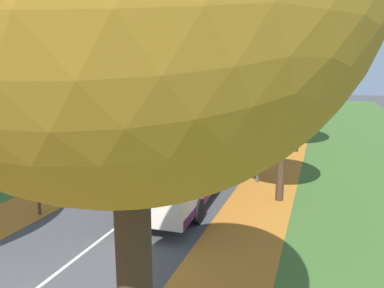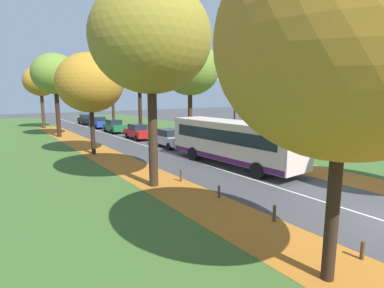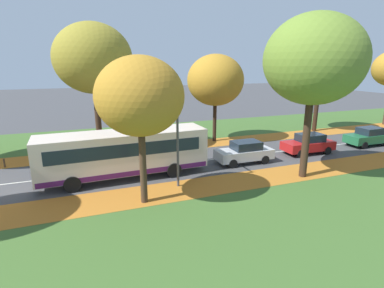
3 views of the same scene
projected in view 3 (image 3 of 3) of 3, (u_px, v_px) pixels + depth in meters
grass_verge_left at (200, 132)px, 32.11m from camera, size 12.00×90.00×0.01m
leaf_litter_left at (156, 148)px, 25.91m from camera, size 2.80×60.00×0.00m
grass_verge_right at (333, 205)px, 15.47m from camera, size 12.00×90.00×0.01m
leaf_litter_right at (194, 188)px, 17.59m from camera, size 2.80×60.00×0.00m
road_centre_line at (243, 156)px, 23.79m from camera, size 0.12×80.00×0.01m
tree_left_near at (93, 59)px, 22.95m from camera, size 5.97×5.97×10.16m
tree_left_mid at (215, 80)px, 26.97m from camera, size 5.11×5.11×7.96m
tree_left_far at (321, 65)px, 30.93m from camera, size 4.90×4.90×9.19m
tree_right_near at (140, 97)px, 14.42m from camera, size 4.33×4.33×7.50m
tree_right_mid at (314, 60)px, 17.57m from camera, size 5.92×5.92×9.98m
bollard_second at (4, 163)px, 21.05m from camera, size 0.12×0.12×0.64m
bollard_third at (55, 158)px, 22.18m from camera, size 0.12×0.12×0.58m
bollard_fourth at (100, 153)px, 23.29m from camera, size 0.12×0.12×0.66m
bollard_fifth at (141, 149)px, 24.36m from camera, size 0.12×0.12×0.68m
streetlamp_right at (176, 124)px, 17.21m from camera, size 1.89×0.28×6.00m
bus at (124, 152)px, 18.85m from camera, size 2.93×10.48×2.98m
car_silver_lead at (244, 152)px, 21.94m from camera, size 1.83×4.22×1.62m
car_red_following at (308, 144)px, 24.26m from camera, size 1.87×4.25×1.62m
car_green_third_in_line at (369, 137)px, 26.67m from camera, size 1.79×4.21×1.62m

